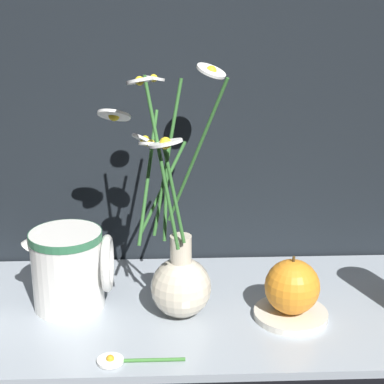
# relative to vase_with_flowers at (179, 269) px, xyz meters

# --- Properties ---
(ground_plane) EXTENTS (6.00, 6.00, 0.00)m
(ground_plane) POSITION_rel_vase_with_flowers_xyz_m (0.03, 0.02, -0.09)
(ground_plane) COLOR black
(shelf) EXTENTS (0.83, 0.36, 0.01)m
(shelf) POSITION_rel_vase_with_flowers_xyz_m (0.03, 0.02, -0.08)
(shelf) COLOR #9EA8B2
(shelf) RESTS_ON ground_plane
(vase_with_flowers) EXTENTS (0.20, 0.18, 0.37)m
(vase_with_flowers) POSITION_rel_vase_with_flowers_xyz_m (0.00, 0.00, 0.00)
(vase_with_flowers) COLOR beige
(vase_with_flowers) RESTS_ON shelf
(ceramic_pitcher) EXTENTS (0.13, 0.11, 0.13)m
(ceramic_pitcher) POSITION_rel_vase_with_flowers_xyz_m (-0.17, 0.03, -0.01)
(ceramic_pitcher) COLOR white
(ceramic_pitcher) RESTS_ON shelf
(saucer_plate) EXTENTS (0.11, 0.11, 0.01)m
(saucer_plate) POSITION_rel_vase_with_flowers_xyz_m (0.17, -0.02, -0.07)
(saucer_plate) COLOR silver
(saucer_plate) RESTS_ON shelf
(orange_fruit) EXTENTS (0.08, 0.08, 0.09)m
(orange_fruit) POSITION_rel_vase_with_flowers_xyz_m (0.17, -0.02, -0.02)
(orange_fruit) COLOR orange
(orange_fruit) RESTS_ON saucer_plate
(loose_daisy) EXTENTS (0.12, 0.04, 0.01)m
(loose_daisy) POSITION_rel_vase_with_flowers_xyz_m (-0.08, -0.13, -0.07)
(loose_daisy) COLOR #3D7A33
(loose_daisy) RESTS_ON shelf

